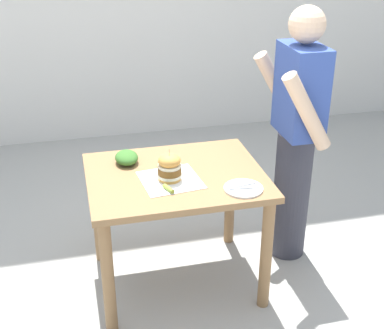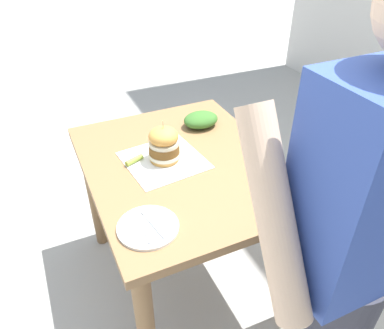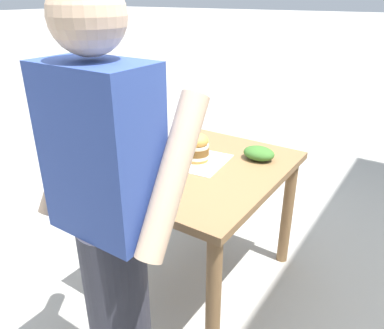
% 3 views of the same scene
% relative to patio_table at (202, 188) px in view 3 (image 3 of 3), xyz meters
% --- Properties ---
extents(ground_plane, '(80.00, 80.00, 0.00)m').
position_rel_patio_table_xyz_m(ground_plane, '(0.00, 0.00, -0.64)').
color(ground_plane, '#ADAAA3').
extents(patio_table, '(0.83, 1.04, 0.78)m').
position_rel_patio_table_xyz_m(patio_table, '(0.00, 0.00, 0.00)').
color(patio_table, olive).
rests_on(patio_table, ground).
extents(serving_paper, '(0.36, 0.36, 0.00)m').
position_rel_patio_table_xyz_m(serving_paper, '(0.07, -0.05, 0.14)').
color(serving_paper, white).
rests_on(serving_paper, patio_table).
extents(sandwich, '(0.14, 0.14, 0.19)m').
position_rel_patio_table_xyz_m(sandwich, '(0.07, -0.05, 0.22)').
color(sandwich, gold).
rests_on(sandwich, serving_paper).
extents(pickle_spear, '(0.09, 0.05, 0.02)m').
position_rel_patio_table_xyz_m(pickle_spear, '(0.20, -0.08, 0.15)').
color(pickle_spear, '#8EA83D').
rests_on(pickle_spear, serving_paper).
extents(side_plate_with_forks, '(0.22, 0.22, 0.02)m').
position_rel_patio_table_xyz_m(side_plate_with_forks, '(0.27, 0.33, 0.14)').
color(side_plate_with_forks, white).
rests_on(side_plate_with_forks, patio_table).
extents(side_salad, '(0.18, 0.14, 0.07)m').
position_rel_patio_table_xyz_m(side_salad, '(-0.21, -0.26, 0.17)').
color(side_salad, '#386B28').
rests_on(side_salad, patio_table).
extents(diner_across_table, '(0.55, 0.35, 1.69)m').
position_rel_patio_table_xyz_m(diner_across_table, '(-0.14, 0.81, 0.24)').
color(diner_across_table, '#33333D').
rests_on(diner_across_table, ground).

